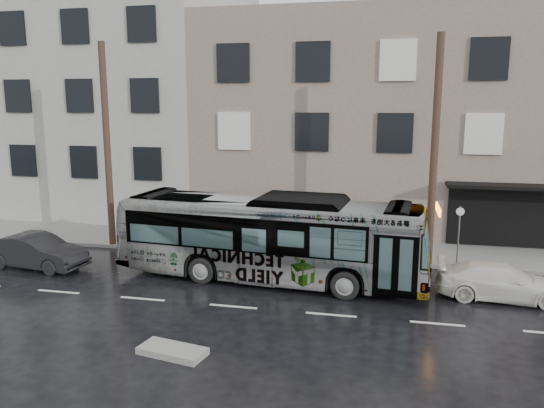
{
  "coord_description": "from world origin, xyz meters",
  "views": [
    {
      "loc": [
        4.76,
        -18.2,
        6.54
      ],
      "look_at": [
        0.2,
        2.5,
        2.49
      ],
      "focal_mm": 35.0,
      "sensor_mm": 36.0,
      "label": 1
    }
  ],
  "objects_px": {
    "white_sedan": "(501,282)",
    "dark_sedan": "(36,251)",
    "utility_pole_front": "(434,152)",
    "bus": "(270,238)",
    "utility_pole_rear": "(107,146)",
    "sign_post": "(458,236)"
  },
  "relations": [
    {
      "from": "utility_pole_front",
      "to": "bus",
      "type": "relative_size",
      "value": 0.78
    },
    {
      "from": "white_sedan",
      "to": "dark_sedan",
      "type": "height_order",
      "value": "dark_sedan"
    },
    {
      "from": "utility_pole_front",
      "to": "white_sedan",
      "type": "xyz_separation_m",
      "value": [
        2.14,
        -3.17,
        -4.04
      ]
    },
    {
      "from": "sign_post",
      "to": "white_sedan",
      "type": "relative_size",
      "value": 0.57
    },
    {
      "from": "dark_sedan",
      "to": "sign_post",
      "type": "bearing_deg",
      "value": -71.21
    },
    {
      "from": "utility_pole_rear",
      "to": "sign_post",
      "type": "bearing_deg",
      "value": 0.0
    },
    {
      "from": "white_sedan",
      "to": "utility_pole_front",
      "type": "bearing_deg",
      "value": 37.27
    },
    {
      "from": "utility_pole_front",
      "to": "dark_sedan",
      "type": "height_order",
      "value": "utility_pole_front"
    },
    {
      "from": "utility_pole_front",
      "to": "sign_post",
      "type": "distance_m",
      "value": 3.48
    },
    {
      "from": "sign_post",
      "to": "bus",
      "type": "xyz_separation_m",
      "value": [
        -7.03,
        -2.89,
        0.26
      ]
    },
    {
      "from": "utility_pole_front",
      "to": "bus",
      "type": "bearing_deg",
      "value": -154.04
    },
    {
      "from": "sign_post",
      "to": "dark_sedan",
      "type": "xyz_separation_m",
      "value": [
        -16.48,
        -3.53,
        -0.66
      ]
    },
    {
      "from": "dark_sedan",
      "to": "white_sedan",
      "type": "bearing_deg",
      "value": -82.14
    },
    {
      "from": "utility_pole_front",
      "to": "utility_pole_rear",
      "type": "bearing_deg",
      "value": 180.0
    },
    {
      "from": "white_sedan",
      "to": "utility_pole_rear",
      "type": "bearing_deg",
      "value": 82.12
    },
    {
      "from": "utility_pole_rear",
      "to": "dark_sedan",
      "type": "height_order",
      "value": "utility_pole_rear"
    },
    {
      "from": "sign_post",
      "to": "dark_sedan",
      "type": "distance_m",
      "value": 16.86
    },
    {
      "from": "sign_post",
      "to": "bus",
      "type": "bearing_deg",
      "value": -157.67
    },
    {
      "from": "dark_sedan",
      "to": "utility_pole_rear",
      "type": "bearing_deg",
      "value": -14.6
    },
    {
      "from": "white_sedan",
      "to": "dark_sedan",
      "type": "xyz_separation_m",
      "value": [
        -17.52,
        -0.36,
        0.08
      ]
    },
    {
      "from": "utility_pole_rear",
      "to": "white_sedan",
      "type": "bearing_deg",
      "value": -11.12
    },
    {
      "from": "sign_post",
      "to": "bus",
      "type": "distance_m",
      "value": 7.6
    }
  ]
}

